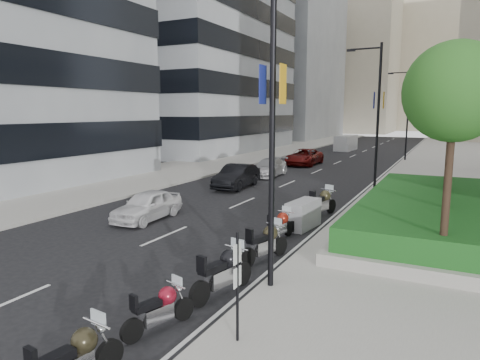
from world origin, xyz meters
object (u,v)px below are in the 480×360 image
Objects in this scene: motorcycle_3 at (265,243)px; car_d at (304,157)px; lamp_post_0 at (267,105)px; motorcycle_2 at (223,272)px; lamp_post_2 at (406,110)px; motorcycle_5 at (303,215)px; motorcycle_4 at (280,226)px; delivery_van at (345,144)px; parking_sign at (237,281)px; motorcycle_0 at (74,360)px; car_c at (269,168)px; motorcycle_1 at (160,308)px; car_b at (237,176)px; motorcycle_6 at (322,203)px; lamp_post_1 at (376,109)px; car_a at (147,205)px.

car_d is (-7.07, 25.62, 0.12)m from motorcycle_3.
lamp_post_0 is 3.74× the size of motorcycle_2.
motorcycle_5 is (-1.06, -28.47, -4.47)m from lamp_post_2.
motorcycle_2 reaches higher than motorcycle_5.
motorcycle_4 is 40.60m from delivery_van.
parking_sign is 1.14× the size of motorcycle_0.
motorcycle_5 is 22.32m from car_d.
car_c is 0.86× the size of car_d.
parking_sign is 2.77m from motorcycle_2.
motorcycle_1 is 5.29m from motorcycle_3.
car_b is at bearing -90.68° from car_d.
motorcycle_3 is at bearing 107.00° from parking_sign.
car_d is (-8.64, 30.75, -0.71)m from parking_sign.
car_d is at bearing -137.75° from lamp_post_2.
lamp_post_0 is at bearing -156.05° from motorcycle_4.
lamp_post_0 is at bearing -5.39° from motorcycle_0.
motorcycle_3 is at bearing -163.81° from motorcycle_6.
lamp_post_2 is 28.84m from motorcycle_5.
parking_sign is 1.04× the size of motorcycle_6.
lamp_post_0 is at bearing -4.60° from motorcycle_1.
motorcycle_2 is 7.37m from motorcycle_5.
lamp_post_0 is 7.98m from motorcycle_5.
motorcycle_4 is 0.45× the size of delivery_van.
lamp_post_1 is at bearing 91.88° from parking_sign.
motorcycle_5 is at bearing 100.21° from parking_sign.
motorcycle_3 is 43.03m from delivery_van.
lamp_post_2 is at bearing 4.98° from motorcycle_4.
parking_sign is 0.53× the size of delivery_van.
motorcycle_6 is at bearing -58.10° from car_c.
lamp_post_2 is at bearing 14.83° from motorcycle_3.
motorcycle_5 is at bearing 99.22° from lamp_post_0.
parking_sign is at bearing -156.52° from motorcycle_6.
motorcycle_0 is 0.91× the size of motorcycle_6.
motorcycle_1 is at bearing -166.91° from motorcycle_3.
lamp_post_1 is at bearing -53.77° from car_d.
motorcycle_1 is at bearing -52.05° from car_a.
lamp_post_2 is 1.96× the size of car_b.
lamp_post_2 is at bearing 5.65° from motorcycle_0.
lamp_post_0 is at bearing -69.60° from car_c.
car_c is (-7.26, 17.55, 0.05)m from motorcycle_3.
motorcycle_1 is 0.42× the size of car_c.
lamp_post_0 is at bearing -74.33° from car_d.
motorcycle_2 is (-0.87, -35.84, -4.42)m from lamp_post_2.
car_c is at bearing 35.13° from motorcycle_5.
parking_sign is at bearing -163.06° from motorcycle_5.
motorcycle_0 is at bearing -74.53° from car_b.
lamp_post_2 is at bearing -45.23° from delivery_van.
car_b is 0.86× the size of car_d.
car_b is 13.74m from car_d.
lamp_post_2 is (0.00, 35.00, 0.00)m from lamp_post_0.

